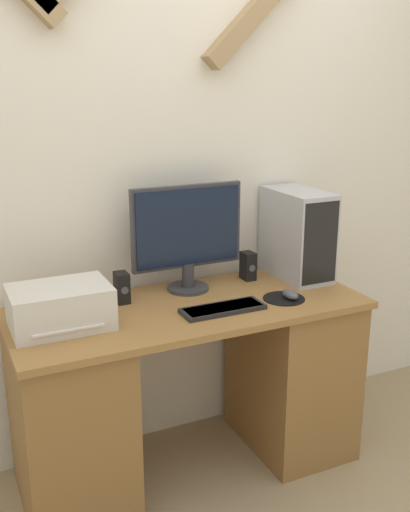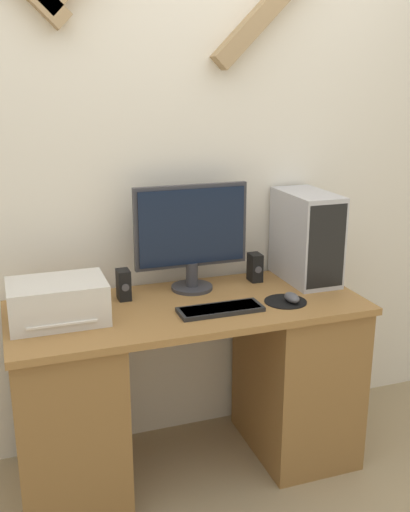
# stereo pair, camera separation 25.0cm
# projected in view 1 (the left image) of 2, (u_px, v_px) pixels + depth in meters

# --- Properties ---
(ground_plane) EXTENTS (12.00, 12.00, 0.00)m
(ground_plane) POSITION_uv_depth(u_px,v_px,m) (221.00, 509.00, 2.49)
(ground_plane) COLOR #9E8966
(wall_back) EXTENTS (6.40, 0.13, 2.76)m
(wall_back) POSITION_uv_depth(u_px,v_px,m) (155.00, 161.00, 2.68)
(wall_back) COLOR silver
(wall_back) RESTS_ON ground_plane
(desk) EXTENTS (1.50, 0.62, 0.80)m
(desk) POSITION_uv_depth(u_px,v_px,m) (190.00, 387.00, 2.64)
(desk) COLOR olive
(desk) RESTS_ON ground_plane
(monitor) EXTENTS (0.52, 0.19, 0.48)m
(monitor) POSITION_uv_depth(u_px,v_px,m) (187.00, 233.00, 2.64)
(monitor) COLOR #333338
(monitor) RESTS_ON desk
(keyboard) EXTENTS (0.35, 0.13, 0.02)m
(keyboard) POSITION_uv_depth(u_px,v_px,m) (223.00, 309.00, 2.46)
(keyboard) COLOR black
(keyboard) RESTS_ON desk
(mousepad) EXTENTS (0.18, 0.18, 0.00)m
(mousepad) POSITION_uv_depth(u_px,v_px,m) (284.00, 298.00, 2.60)
(mousepad) COLOR black
(mousepad) RESTS_ON desk
(mouse) EXTENTS (0.05, 0.10, 0.04)m
(mouse) POSITION_uv_depth(u_px,v_px,m) (290.00, 294.00, 2.59)
(mouse) COLOR #4C4C51
(mouse) RESTS_ON mousepad
(computer_tower) EXTENTS (0.20, 0.38, 0.42)m
(computer_tower) POSITION_uv_depth(u_px,v_px,m) (297.00, 234.00, 2.84)
(computer_tower) COLOR #B2B2B7
(computer_tower) RESTS_ON desk
(printer) EXTENTS (0.38, 0.27, 0.16)m
(printer) POSITION_uv_depth(u_px,v_px,m) (60.00, 307.00, 2.29)
(printer) COLOR beige
(printer) RESTS_ON desk
(speaker_left) EXTENTS (0.05, 0.08, 0.13)m
(speaker_left) POSITION_uv_depth(u_px,v_px,m) (122.00, 288.00, 2.54)
(speaker_left) COLOR black
(speaker_left) RESTS_ON desk
(speaker_right) EXTENTS (0.05, 0.08, 0.13)m
(speaker_right) POSITION_uv_depth(u_px,v_px,m) (248.00, 266.00, 2.84)
(speaker_right) COLOR black
(speaker_right) RESTS_ON desk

